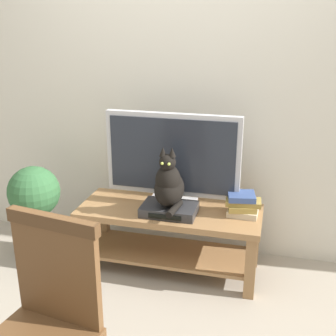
{
  "coord_description": "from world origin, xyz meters",
  "views": [
    {
      "loc": [
        0.67,
        -2.07,
        1.75
      ],
      "look_at": [
        0.0,
        0.55,
        0.8
      ],
      "focal_mm": 46.03,
      "sensor_mm": 36.0,
      "label": 1
    }
  ],
  "objects_px": {
    "media_box": "(169,209)",
    "book_stack": "(242,205)",
    "tv": "(173,158)",
    "cat": "(169,185)",
    "potted_plant": "(35,205)",
    "tv_stand": "(170,227)",
    "wooden_chair": "(44,317)"
  },
  "relations": [
    {
      "from": "media_box",
      "to": "book_stack",
      "type": "bearing_deg",
      "value": 11.76
    },
    {
      "from": "tv",
      "to": "cat",
      "type": "relative_size",
      "value": 2.23
    },
    {
      "from": "media_box",
      "to": "book_stack",
      "type": "height_order",
      "value": "book_stack"
    },
    {
      "from": "book_stack",
      "to": "cat",
      "type": "bearing_deg",
      "value": -166.52
    },
    {
      "from": "media_box",
      "to": "potted_plant",
      "type": "distance_m",
      "value": 1.0
    },
    {
      "from": "tv_stand",
      "to": "tv",
      "type": "xyz_separation_m",
      "value": [
        0.0,
        0.08,
        0.5
      ]
    },
    {
      "from": "book_stack",
      "to": "media_box",
      "type": "bearing_deg",
      "value": -168.24
    },
    {
      "from": "wooden_chair",
      "to": "potted_plant",
      "type": "xyz_separation_m",
      "value": [
        -0.77,
        1.22,
        -0.11
      ]
    },
    {
      "from": "potted_plant",
      "to": "tv",
      "type": "bearing_deg",
      "value": 11.39
    },
    {
      "from": "tv_stand",
      "to": "cat",
      "type": "bearing_deg",
      "value": -79.69
    },
    {
      "from": "media_box",
      "to": "potted_plant",
      "type": "height_order",
      "value": "potted_plant"
    },
    {
      "from": "tv_stand",
      "to": "potted_plant",
      "type": "relative_size",
      "value": 1.72
    },
    {
      "from": "wooden_chair",
      "to": "book_stack",
      "type": "bearing_deg",
      "value": 62.58
    },
    {
      "from": "media_box",
      "to": "potted_plant",
      "type": "relative_size",
      "value": 0.5
    },
    {
      "from": "tv_stand",
      "to": "media_box",
      "type": "height_order",
      "value": "media_box"
    },
    {
      "from": "tv",
      "to": "media_box",
      "type": "bearing_deg",
      "value": -84.47
    },
    {
      "from": "book_stack",
      "to": "tv",
      "type": "bearing_deg",
      "value": 174.25
    },
    {
      "from": "tv_stand",
      "to": "book_stack",
      "type": "height_order",
      "value": "book_stack"
    },
    {
      "from": "tv",
      "to": "book_stack",
      "type": "height_order",
      "value": "tv"
    },
    {
      "from": "book_stack",
      "to": "wooden_chair",
      "type": "bearing_deg",
      "value": -117.42
    },
    {
      "from": "tv_stand",
      "to": "media_box",
      "type": "bearing_deg",
      "value": -78.51
    },
    {
      "from": "cat",
      "to": "book_stack",
      "type": "distance_m",
      "value": 0.52
    },
    {
      "from": "wooden_chair",
      "to": "book_stack",
      "type": "xyz_separation_m",
      "value": [
        0.71,
        1.37,
        -0.0
      ]
    },
    {
      "from": "tv",
      "to": "potted_plant",
      "type": "bearing_deg",
      "value": -168.61
    },
    {
      "from": "cat",
      "to": "wooden_chair",
      "type": "relative_size",
      "value": 0.43
    },
    {
      "from": "tv",
      "to": "potted_plant",
      "type": "xyz_separation_m",
      "value": [
        -0.98,
        -0.2,
        -0.38
      ]
    },
    {
      "from": "cat",
      "to": "potted_plant",
      "type": "height_order",
      "value": "cat"
    },
    {
      "from": "tv_stand",
      "to": "wooden_chair",
      "type": "xyz_separation_m",
      "value": [
        -0.21,
        -1.34,
        0.22
      ]
    },
    {
      "from": "potted_plant",
      "to": "media_box",
      "type": "bearing_deg",
      "value": 2.72
    },
    {
      "from": "cat",
      "to": "wooden_chair",
      "type": "bearing_deg",
      "value": -100.27
    },
    {
      "from": "book_stack",
      "to": "tv_stand",
      "type": "bearing_deg",
      "value": -176.7
    },
    {
      "from": "tv",
      "to": "potted_plant",
      "type": "distance_m",
      "value": 1.07
    }
  ]
}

